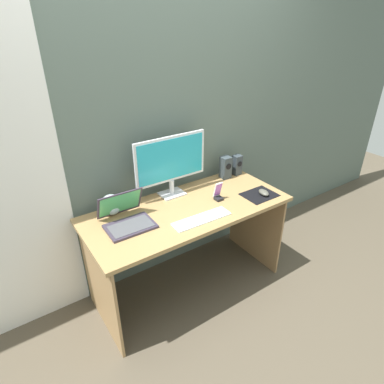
{
  "coord_description": "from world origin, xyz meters",
  "views": [
    {
      "loc": [
        -1.08,
        -1.64,
        1.91
      ],
      "look_at": [
        0.02,
        -0.02,
        0.86
      ],
      "focal_mm": 30.57,
      "sensor_mm": 36.0,
      "label": 1
    }
  ],
  "objects": [
    {
      "name": "speaker_right",
      "position": [
        0.65,
        0.23,
        0.82
      ],
      "size": [
        0.07,
        0.07,
        0.17
      ],
      "color": "#303940",
      "rests_on": "desk"
    },
    {
      "name": "laptop",
      "position": [
        -0.44,
        0.05,
        0.77
      ],
      "size": [
        0.3,
        0.3,
        0.2
      ],
      "color": "#372E3E",
      "rests_on": "desk"
    },
    {
      "name": "wall_back",
      "position": [
        0.0,
        0.38,
        1.25
      ],
      "size": [
        6.0,
        0.04,
        2.5
      ],
      "primitive_type": "cube",
      "color": "#57675D",
      "rests_on": "ground_plane"
    },
    {
      "name": "speaker_near_monitor",
      "position": [
        0.52,
        0.23,
        0.82
      ],
      "size": [
        0.08,
        0.08,
        0.18
      ],
      "color": "#333D43",
      "rests_on": "desk"
    },
    {
      "name": "ground_plane",
      "position": [
        0.0,
        0.0,
        0.0
      ],
      "size": [
        8.0,
        8.0,
        0.0
      ],
      "primitive_type": "plane",
      "color": "#4E4536"
    },
    {
      "name": "mouse",
      "position": [
        0.57,
        -0.17,
        0.75
      ],
      "size": [
        0.08,
        0.11,
        0.04
      ],
      "primitive_type": "ellipsoid",
      "rotation": [
        0.0,
        0.0,
        -0.21
      ],
      "color": "#504F45",
      "rests_on": "mousepad"
    },
    {
      "name": "keyboard_external",
      "position": [
        -0.01,
        -0.18,
        0.74
      ],
      "size": [
        0.41,
        0.13,
        0.01
      ],
      "primitive_type": "cube",
      "rotation": [
        0.0,
        0.0,
        -0.03
      ],
      "color": "white",
      "rests_on": "desk"
    },
    {
      "name": "mousepad",
      "position": [
        0.54,
        -0.15,
        0.73
      ],
      "size": [
        0.25,
        0.2,
        0.0
      ],
      "primitive_type": "cube",
      "color": "black",
      "rests_on": "desk"
    },
    {
      "name": "desk",
      "position": [
        0.0,
        0.0,
        0.58
      ],
      "size": [
        1.46,
        0.63,
        0.73
      ],
      "color": "#A07C4C",
      "rests_on": "ground_plane"
    },
    {
      "name": "phone_in_dock",
      "position": [
        0.24,
        -0.03,
        0.78
      ],
      "size": [
        0.06,
        0.06,
        0.14
      ],
      "color": "black",
      "rests_on": "desk"
    },
    {
      "name": "fishbowl",
      "position": [
        -0.47,
        0.23,
        0.8
      ],
      "size": [
        0.14,
        0.14,
        0.14
      ],
      "primitive_type": "sphere",
      "color": "silver",
      "rests_on": "desk"
    },
    {
      "name": "monitor",
      "position": [
        0.01,
        0.22,
        0.99
      ],
      "size": [
        0.56,
        0.14,
        0.46
      ],
      "color": "silver",
      "rests_on": "desk"
    }
  ]
}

